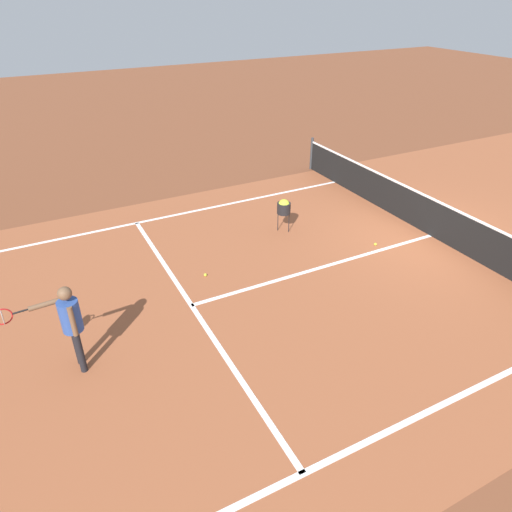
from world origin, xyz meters
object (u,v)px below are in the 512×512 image
at_px(net, 434,218).
at_px(player_near, 69,320).
at_px(ball_hopper, 284,207).
at_px(tennis_ball_near_net, 375,244).
at_px(tennis_ball_mid_court, 205,275).

bearing_deg(net, player_near, -84.95).
relative_size(ball_hopper, tennis_ball_near_net, 13.25).
xyz_separation_m(ball_hopper, tennis_ball_mid_court, (1.06, -2.57, -0.64)).
relative_size(net, ball_hopper, 12.69).
xyz_separation_m(net, tennis_ball_mid_court, (-0.87, -5.75, -0.46)).
xyz_separation_m(net, player_near, (0.76, -8.63, 0.49)).
bearing_deg(tennis_ball_mid_court, tennis_ball_near_net, 81.53).
bearing_deg(tennis_ball_mid_court, player_near, -60.47).
bearing_deg(net, tennis_ball_near_net, -98.80).
relative_size(player_near, tennis_ball_near_net, 24.01).
bearing_deg(player_near, net, 95.05).
bearing_deg(tennis_ball_mid_court, net, 81.44).
height_order(player_near, ball_hopper, player_near).
relative_size(player_near, tennis_ball_mid_court, 24.01).
height_order(ball_hopper, tennis_ball_mid_court, ball_hopper).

